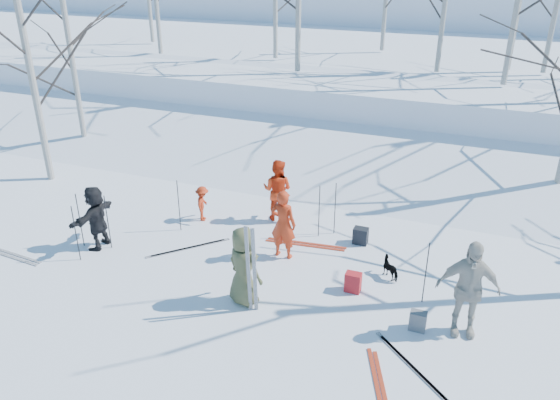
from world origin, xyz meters
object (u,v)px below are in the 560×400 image
at_px(dog, 391,268).
at_px(backpack_grey, 418,321).
at_px(skier_olive_center, 244,266).
at_px(backpack_red, 353,282).
at_px(skier_red_north, 283,224).
at_px(skier_cream_east, 468,289).
at_px(skier_redor_behind, 277,190).
at_px(backpack_dark, 361,236).
at_px(skier_grey_west, 96,217).
at_px(skier_red_seated, 203,204).

xyz_separation_m(dog, backpack_grey, (0.79, -1.57, -0.03)).
distance_m(skier_olive_center, backpack_red, 2.30).
xyz_separation_m(skier_olive_center, backpack_red, (1.91, 1.13, -0.61)).
bearing_deg(skier_red_north, skier_cream_east, 164.09).
bearing_deg(skier_redor_behind, backpack_dark, 167.24).
distance_m(skier_red_north, skier_grey_west, 4.31).
height_order(skier_olive_center, skier_red_north, skier_olive_center).
bearing_deg(skier_olive_center, dog, -120.75).
xyz_separation_m(skier_red_north, skier_red_seated, (-2.55, 0.93, -0.36)).
relative_size(skier_redor_behind, backpack_red, 3.85).
distance_m(backpack_grey, backpack_dark, 3.25).
xyz_separation_m(skier_olive_center, skier_red_north, (0.09, 1.90, -0.00)).
distance_m(skier_redor_behind, backpack_dark, 2.43).
xyz_separation_m(skier_red_seated, backpack_grey, (5.79, -2.48, -0.27)).
bearing_deg(backpack_grey, skier_redor_behind, 141.32).
bearing_deg(skier_red_seated, skier_cream_east, -125.73).
xyz_separation_m(skier_red_seated, skier_cream_east, (6.55, -2.26, 0.48)).
xyz_separation_m(backpack_red, backpack_grey, (1.42, -0.77, -0.02)).
bearing_deg(skier_red_seated, backpack_red, -128.05).
xyz_separation_m(skier_cream_east, backpack_dark, (-2.50, 2.53, -0.74)).
xyz_separation_m(skier_olive_center, skier_red_seated, (-2.47, 2.84, -0.36)).
height_order(skier_grey_west, backpack_dark, skier_grey_west).
bearing_deg(skier_red_seated, dog, -117.03).
relative_size(skier_red_seated, backpack_grey, 2.42).
bearing_deg(backpack_grey, dog, 116.71).
relative_size(skier_cream_east, dog, 3.59).
distance_m(skier_cream_east, dog, 2.17).
bearing_deg(dog, skier_grey_west, -41.74).
relative_size(skier_olive_center, skier_red_north, 1.00).
height_order(skier_redor_behind, backpack_grey, skier_redor_behind).
distance_m(skier_olive_center, dog, 3.24).
bearing_deg(backpack_grey, skier_olive_center, -173.86).
xyz_separation_m(skier_redor_behind, skier_grey_west, (-3.35, -2.84, -0.04)).
relative_size(skier_cream_east, backpack_red, 4.50).
bearing_deg(dog, backpack_red, 0.09).
bearing_deg(backpack_dark, skier_grey_west, -157.41).
bearing_deg(backpack_grey, skier_grey_west, 176.93).
distance_m(skier_red_north, backpack_dark, 2.02).
height_order(dog, backpack_dark, dog).
relative_size(skier_olive_center, skier_cream_east, 0.87).
height_order(skier_red_north, skier_red_seated, skier_red_north).
bearing_deg(skier_red_north, skier_grey_west, 17.89).
height_order(skier_olive_center, backpack_grey, skier_olive_center).
bearing_deg(backpack_grey, skier_red_seated, 156.82).
xyz_separation_m(skier_cream_east, dog, (-1.54, 1.35, -0.72)).
bearing_deg(skier_redor_behind, skier_grey_west, 39.41).
relative_size(skier_red_north, dog, 3.10).
height_order(skier_olive_center, backpack_dark, skier_olive_center).
height_order(dog, backpack_red, dog).
bearing_deg(skier_red_north, backpack_grey, 156.93).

